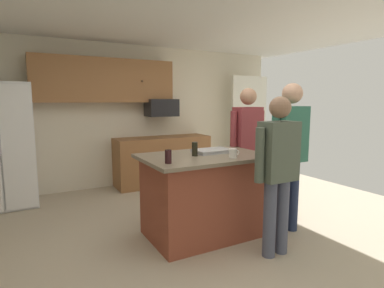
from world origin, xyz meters
name	(u,v)px	position (x,y,z in m)	size (l,w,h in m)	color
floor	(200,239)	(0.00, 0.00, 0.00)	(7.04, 7.04, 0.00)	#B7A88E
ceiling	(201,1)	(0.00, 0.00, 2.60)	(7.04, 7.04, 0.00)	white
back_wall	(126,116)	(0.00, 2.80, 1.30)	(6.40, 0.10, 2.60)	beige
french_door_window_panel	(249,123)	(2.60, 2.40, 1.10)	(0.90, 0.06, 2.00)	white
cabinet_run_upper	(105,81)	(-0.40, 2.60, 1.93)	(2.40, 0.38, 0.75)	#936038
cabinet_run_lower	(163,160)	(0.60, 2.48, 0.45)	(1.80, 0.63, 0.90)	#936038
refrigerator	(2,146)	(-2.00, 2.38, 0.92)	(0.87, 0.76, 1.84)	white
microwave_over_range	(161,108)	(0.60, 2.50, 1.45)	(0.56, 0.40, 0.32)	black
kitchen_island	(204,195)	(0.12, 0.11, 0.48)	(1.44, 0.97, 0.96)	brown
person_guest_left	(278,166)	(0.51, -0.67, 0.93)	(0.57, 0.22, 1.62)	#4C5166
person_host_foreground	(247,141)	(1.06, 0.51, 1.02)	(0.57, 0.23, 1.75)	#232D4C
person_guest_right	(290,147)	(1.05, -0.30, 1.04)	(0.57, 0.23, 1.78)	#232D4C
mug_blue_stoneware	(233,153)	(0.30, -0.20, 1.01)	(0.13, 0.09, 0.10)	white
glass_pilsner	(195,149)	(-0.01, 0.11, 1.04)	(0.07, 0.07, 0.16)	black
glass_short_whisky	(168,157)	(-0.45, -0.14, 1.03)	(0.07, 0.07, 0.14)	black
serving_tray	(212,151)	(0.28, 0.20, 0.98)	(0.44, 0.30, 0.04)	#B7B7BC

